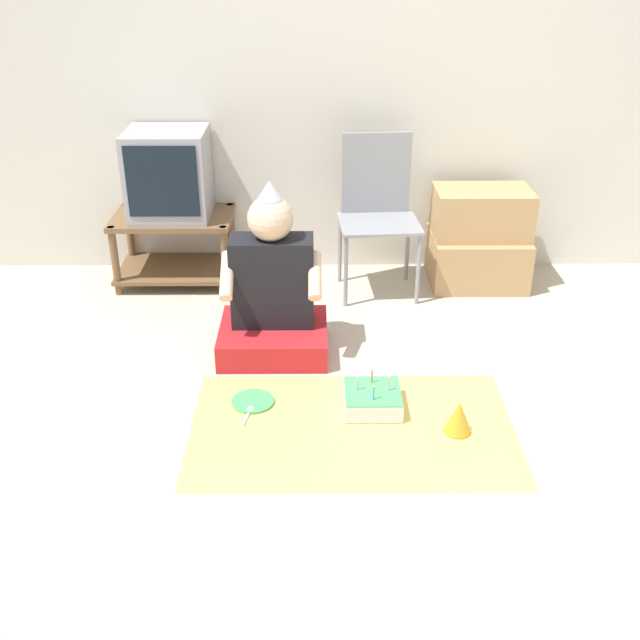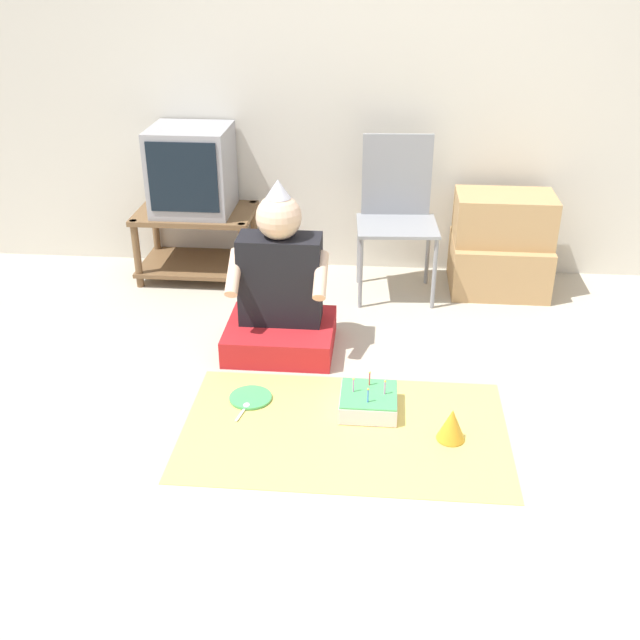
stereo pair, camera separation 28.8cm
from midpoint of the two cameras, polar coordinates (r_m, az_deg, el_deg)
The scene contains 12 objects.
ground_plane at distance 3.11m, azimuth 6.67°, elevation -10.50°, with size 16.00×16.00×0.00m, color #BCB29E.
wall_back at distance 4.53m, azimuth 7.17°, elevation 19.18°, with size 6.40×0.06×2.55m.
tv_stand at distance 4.64m, azimuth -7.60°, elevation 6.24°, with size 0.70×0.46×0.42m.
tv at distance 4.51m, azimuth -7.91°, elevation 11.24°, with size 0.46×0.43×0.50m.
folding_chair at distance 4.36m, azimuth 7.78°, elevation 8.56°, with size 0.48×0.41×0.91m.
cardboard_box_stack at distance 4.57m, azimuth 15.38°, elevation 5.43°, with size 0.56×0.46×0.58m.
person_seated at distance 3.75m, azimuth -0.86°, elevation 1.92°, with size 0.54×0.48×0.88m.
party_cloth at distance 3.26m, azimuth 4.45°, elevation -8.38°, with size 1.40×0.85×0.01m.
birthday_cake at distance 3.36m, azimuth 6.19°, elevation -6.26°, with size 0.25×0.25×0.16m.
party_hat_blue at distance 3.23m, azimuth 12.57°, elevation -7.83°, with size 0.12×0.12×0.14m.
paper_plate at distance 3.44m, azimuth -2.93°, elevation -5.97°, with size 0.20×0.20×0.01m.
plastic_spoon_near at distance 3.38m, azimuth -3.29°, elevation -6.74°, with size 0.05×0.14×0.01m.
Camera 2 is at (0.01, -2.46, 1.90)m, focal length 42.00 mm.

